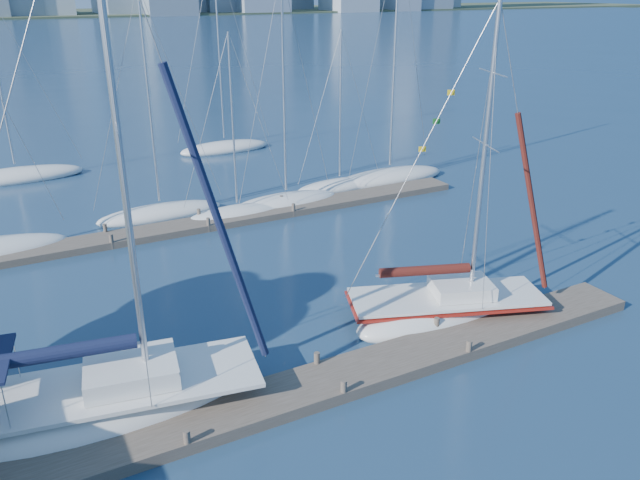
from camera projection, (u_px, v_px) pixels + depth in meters
ground at (330, 387)px, 20.32m from camera, size 700.00×700.00×0.00m
near_dock at (330, 382)px, 20.24m from camera, size 26.00×2.00×0.40m
far_dock at (222, 221)px, 34.21m from camera, size 30.00×1.80×0.36m
sailboat_navy at (109, 383)px, 18.53m from camera, size 9.95×4.65×15.95m
sailboat_maroon at (447, 295)px, 24.29m from camera, size 8.50×5.21×12.34m
bg_boat_1 at (161, 213)px, 35.22m from camera, size 7.23×2.77×12.55m
bg_boat_2 at (238, 213)px, 35.21m from camera, size 6.15×3.27×10.30m
bg_boat_3 at (286, 202)px, 36.93m from camera, size 7.08×3.87×13.40m
bg_boat_4 at (339, 186)px, 40.08m from camera, size 6.13×2.24×10.09m
bg_boat_5 at (389, 177)px, 41.65m from camera, size 8.63×4.95×16.05m
bg_boat_6 at (17, 176)px, 41.88m from camera, size 8.63×2.90×13.11m
bg_boat_7 at (225, 147)px, 49.32m from camera, size 7.49×3.47×15.51m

